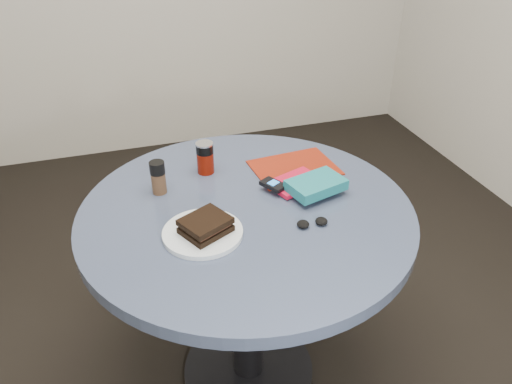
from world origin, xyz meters
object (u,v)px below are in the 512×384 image
object	(u,v)px
mp3_player	(273,185)
novel	(316,185)
red_book	(295,182)
sandwich	(206,225)
soda_can	(205,158)
headphones	(312,223)
plate	(203,233)
table	(247,250)
pepper_grinder	(158,177)
magazine	(294,168)

from	to	relation	value
mp3_player	novel	bearing A→B (deg)	-25.08
red_book	sandwich	bearing A→B (deg)	-172.42
mp3_player	soda_can	bearing A→B (deg)	133.53
headphones	plate	bearing A→B (deg)	170.77
novel	mp3_player	world-z (taller)	novel
table	pepper_grinder	size ratio (longest dim) A/B	9.32
soda_can	mp3_player	xyz separation A→B (m)	(0.17, -0.18, -0.03)
pepper_grinder	red_book	xyz separation A→B (m)	(0.42, -0.09, -0.04)
soda_can	headphones	xyz separation A→B (m)	(0.22, -0.39, -0.04)
sandwich	mp3_player	bearing A→B (deg)	32.69
red_book	novel	xyz separation A→B (m)	(0.04, -0.07, 0.02)
sandwich	magazine	world-z (taller)	sandwich
magazine	mp3_player	xyz separation A→B (m)	(-0.12, -0.12, 0.02)
magazine	red_book	distance (m)	0.11
soda_can	mp3_player	size ratio (longest dim) A/B	1.16
pepper_grinder	red_book	distance (m)	0.43
plate	table	bearing A→B (deg)	31.17
table	red_book	xyz separation A→B (m)	(0.19, 0.07, 0.18)
sandwich	magazine	xyz separation A→B (m)	(0.37, 0.28, -0.03)
mp3_player	magazine	bearing A→B (deg)	45.35
red_book	headphones	bearing A→B (deg)	-118.84
headphones	magazine	bearing A→B (deg)	77.68
sandwich	pepper_grinder	world-z (taller)	pepper_grinder
magazine	novel	world-z (taller)	novel
pepper_grinder	mp3_player	world-z (taller)	pepper_grinder
plate	sandwich	bearing A→B (deg)	-38.90
table	magazine	distance (m)	0.33
sandwich	magazine	bearing A→B (deg)	37.21
plate	soda_can	size ratio (longest dim) A/B	2.06
novel	magazine	bearing A→B (deg)	75.44
novel	soda_can	bearing A→B (deg)	125.32
plate	magazine	world-z (taller)	plate
soda_can	magazine	distance (m)	0.30
soda_can	magazine	xyz separation A→B (m)	(0.29, -0.07, -0.05)
red_book	plate	bearing A→B (deg)	-173.88
plate	pepper_grinder	world-z (taller)	pepper_grinder
mp3_player	pepper_grinder	bearing A→B (deg)	163.27
magazine	headphones	xyz separation A→B (m)	(-0.07, -0.32, 0.01)
sandwich	soda_can	size ratio (longest dim) A/B	1.45
sandwich	pepper_grinder	bearing A→B (deg)	108.77
soda_can	mp3_player	world-z (taller)	soda_can
magazine	headphones	world-z (taller)	headphones
table	sandwich	bearing A→B (deg)	-145.61
pepper_grinder	red_book	bearing A→B (deg)	-12.11
plate	mp3_player	bearing A→B (deg)	30.80
sandwich	table	bearing A→B (deg)	34.39
headphones	red_book	bearing A→B (deg)	81.27
magazine	mp3_player	size ratio (longest dim) A/B	2.96
novel	red_book	bearing A→B (deg)	104.91
red_book	novel	distance (m)	0.08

